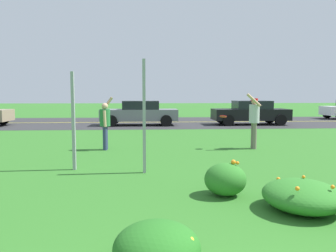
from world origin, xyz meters
TOP-DOWN VIEW (x-y plane):
  - ground_plane at (0.00, 10.30)m, footprint 120.00×120.00m
  - highway_strip at (0.00, 20.59)m, footprint 120.00×9.33m
  - highway_center_stripe at (0.00, 20.59)m, footprint 120.00×0.16m
  - daylily_clump_mid_left at (0.57, 4.47)m, footprint 0.75×0.72m
  - daylily_clump_front_left at (1.59, 3.63)m, footprint 1.22×1.30m
  - daylily_clump_front_right at (-0.74, 1.95)m, footprint 0.90×0.89m
  - sign_post_near_path at (-2.58, 6.76)m, footprint 0.07×0.10m
  - sign_post_by_roadside at (-0.89, 6.33)m, footprint 0.07×0.10m
  - person_thrower_green_shirt at (-2.19, 9.67)m, footprint 0.42×0.49m
  - person_catcher_red_cap_gray_shirt at (2.75, 9.58)m, footprint 0.51×0.49m
  - frisbee_red at (1.71, 9.63)m, footprint 0.25×0.23m
  - car_black_center_left at (5.46, 18.49)m, footprint 4.50×2.00m
  - car_gray_center_right at (-1.25, 18.49)m, footprint 4.50×2.00m

SIDE VIEW (x-z plane):
  - ground_plane at x=0.00m, z-range 0.00..0.00m
  - highway_strip at x=0.00m, z-range 0.00..0.01m
  - highway_center_stripe at x=0.00m, z-range 0.01..0.01m
  - daylily_clump_front_left at x=1.59m, z-range -0.02..0.49m
  - daylily_clump_front_right at x=-0.74m, z-range 0.00..0.52m
  - daylily_clump_mid_left at x=0.57m, z-range -0.03..0.62m
  - car_black_center_left at x=5.46m, z-range 0.01..1.46m
  - car_gray_center_right at x=-1.25m, z-range 0.01..1.46m
  - person_thrower_green_shirt at x=-2.19m, z-range 0.05..1.80m
  - person_catcher_red_cap_gray_shirt at x=2.75m, z-range 0.11..1.97m
  - frisbee_red at x=1.71m, z-range 1.02..1.15m
  - sign_post_near_path at x=-2.58m, z-range 0.00..2.35m
  - sign_post_by_roadside at x=-0.89m, z-range 0.00..2.62m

